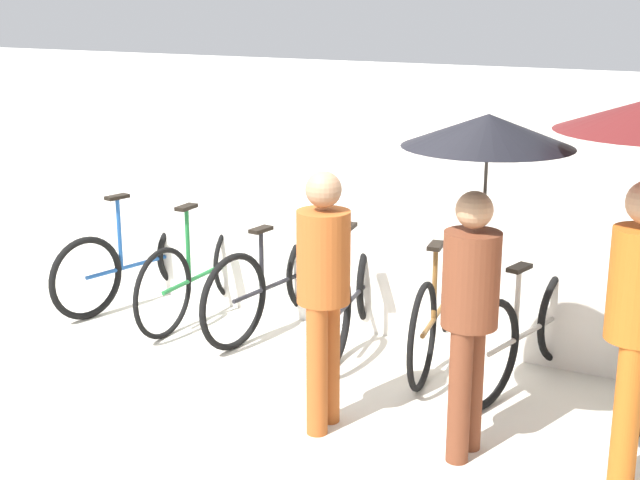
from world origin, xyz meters
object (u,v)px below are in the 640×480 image
(parked_bicycle_3, at_px, (354,295))
(parked_bicycle_6, at_px, (635,344))
(parked_bicycle_1, at_px, (203,272))
(pedestrian_center, at_px, (481,196))
(parked_bicycle_4, at_px, (439,308))
(pedestrian_leading, at_px, (323,283))
(parked_bicycle_0, at_px, (140,261))
(parked_bicycle_2, at_px, (277,282))
(parked_bicycle_5, at_px, (529,330))

(parked_bicycle_3, xyz_separation_m, parked_bicycle_6, (2.05, 0.01, -0.01))
(parked_bicycle_1, relative_size, parked_bicycle_3, 1.03)
(parked_bicycle_6, distance_m, pedestrian_center, 1.79)
(parked_bicycle_4, bearing_deg, pedestrian_leading, 161.12)
(pedestrian_leading, bearing_deg, parked_bicycle_1, 141.72)
(parked_bicycle_0, bearing_deg, parked_bicycle_1, -79.50)
(parked_bicycle_1, xyz_separation_m, pedestrian_leading, (1.80, -1.28, 0.56))
(parked_bicycle_0, xyz_separation_m, pedestrian_leading, (2.48, -1.31, 0.57))
(parked_bicycle_2, xyz_separation_m, parked_bicycle_6, (2.73, 0.01, -0.01))
(parked_bicycle_3, height_order, parked_bicycle_6, parked_bicycle_3)
(parked_bicycle_4, bearing_deg, parked_bicycle_5, -106.19)
(pedestrian_center, bearing_deg, parked_bicycle_6, 62.29)
(parked_bicycle_3, bearing_deg, pedestrian_leading, -170.82)
(parked_bicycle_5, distance_m, pedestrian_center, 1.57)
(parked_bicycle_2, xyz_separation_m, parked_bicycle_3, (0.68, 0.01, 0.00))
(parked_bicycle_2, height_order, parked_bicycle_4, parked_bicycle_4)
(parked_bicycle_3, distance_m, pedestrian_leading, 1.50)
(parked_bicycle_3, height_order, pedestrian_leading, pedestrian_leading)
(parked_bicycle_3, bearing_deg, parked_bicycle_5, -102.59)
(parked_bicycle_0, height_order, parked_bicycle_3, parked_bicycle_0)
(parked_bicycle_6, bearing_deg, parked_bicycle_1, 79.03)
(parked_bicycle_2, bearing_deg, parked_bicycle_4, -82.44)
(parked_bicycle_1, relative_size, parked_bicycle_2, 1.01)
(parked_bicycle_3, relative_size, pedestrian_center, 0.88)
(parked_bicycle_3, relative_size, pedestrian_leading, 1.08)
(parked_bicycle_1, xyz_separation_m, parked_bicycle_5, (2.73, -0.03, 0.00))
(parked_bicycle_5, relative_size, pedestrian_center, 0.88)
(parked_bicycle_1, xyz_separation_m, parked_bicycle_6, (3.41, 0.06, -0.00))
(parked_bicycle_3, bearing_deg, parked_bicycle_2, 81.28)
(parked_bicycle_2, bearing_deg, parked_bicycle_0, 97.55)
(parked_bicycle_3, xyz_separation_m, pedestrian_leading, (0.44, -1.33, 0.55))
(pedestrian_leading, bearing_deg, parked_bicycle_6, 36.88)
(parked_bicycle_4, height_order, pedestrian_leading, pedestrian_leading)
(parked_bicycle_2, distance_m, pedestrian_leading, 1.82)
(parked_bicycle_6, xyz_separation_m, pedestrian_leading, (-1.61, -1.34, 0.56))
(parked_bicycle_0, relative_size, parked_bicycle_1, 0.98)
(parked_bicycle_0, distance_m, pedestrian_leading, 2.87)
(parked_bicycle_5, height_order, pedestrian_leading, pedestrian_leading)
(parked_bicycle_3, xyz_separation_m, parked_bicycle_5, (1.37, -0.08, -0.00))
(parked_bicycle_3, bearing_deg, pedestrian_center, -140.23)
(parked_bicycle_2, bearing_deg, parked_bicycle_1, 100.56)
(parked_bicycle_5, bearing_deg, parked_bicycle_3, 99.76)
(parked_bicycle_1, xyz_separation_m, parked_bicycle_3, (1.36, 0.05, 0.01))
(parked_bicycle_0, bearing_deg, parked_bicycle_5, -78.10)
(parked_bicycle_4, xyz_separation_m, parked_bicycle_6, (1.36, -0.00, -0.01))
(parked_bicycle_5, relative_size, pedestrian_leading, 1.08)
(parked_bicycle_4, bearing_deg, parked_bicycle_3, 82.09)
(parked_bicycle_4, bearing_deg, parked_bicycle_1, 82.94)
(parked_bicycle_1, height_order, parked_bicycle_4, parked_bicycle_4)
(pedestrian_leading, bearing_deg, parked_bicycle_4, 76.87)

